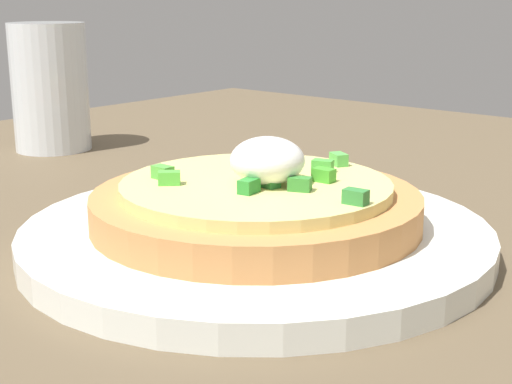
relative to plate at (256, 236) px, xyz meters
The scene contains 4 objects.
dining_table 14.37cm from the plate, 118.03° to the left, with size 129.83×83.78×3.31cm, color brown.
plate is the anchor object (origin of this frame).
pizza 2.19cm from the plate, 74.46° to the right, with size 19.87×19.87×5.44cm.
cup_near 36.52cm from the plate, 74.23° to the left, with size 7.41×7.41×12.39cm.
Camera 1 is at (-26.31, -40.45, 18.46)cm, focal length 52.37 mm.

